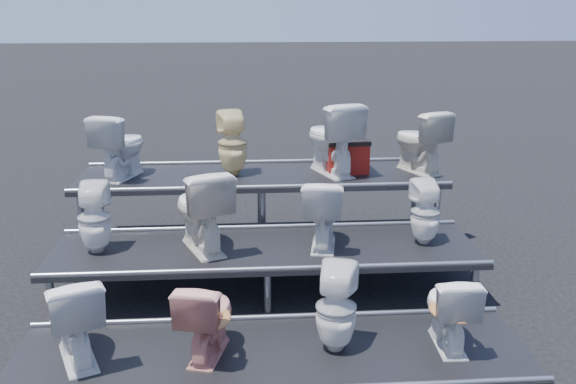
{
  "coord_description": "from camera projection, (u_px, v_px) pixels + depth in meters",
  "views": [
    {
      "loc": [
        -0.2,
        -5.95,
        2.82
      ],
      "look_at": [
        0.23,
        0.1,
        1.0
      ],
      "focal_mm": 40.0,
      "sensor_mm": 36.0,
      "label": 1
    }
  ],
  "objects": [
    {
      "name": "ground",
      "position": [
        266.0,
        289.0,
        6.5
      ],
      "size": [
        80.0,
        80.0,
        0.0
      ],
      "primitive_type": "plane",
      "color": "black",
      "rests_on": "ground"
    },
    {
      "name": "tier_front",
      "position": [
        272.0,
        354.0,
        5.25
      ],
      "size": [
        4.2,
        1.2,
        0.06
      ],
      "primitive_type": "cube",
      "color": "black",
      "rests_on": "ground"
    },
    {
      "name": "tier_mid",
      "position": [
        266.0,
        269.0,
        6.44
      ],
      "size": [
        4.2,
        1.2,
        0.46
      ],
      "primitive_type": "cube",
      "color": "black",
      "rests_on": "ground"
    },
    {
      "name": "tier_back",
      "position": [
        261.0,
        209.0,
        7.62
      ],
      "size": [
        4.2,
        1.2,
        0.86
      ],
      "primitive_type": "cube",
      "color": "black",
      "rests_on": "ground"
    },
    {
      "name": "toilet_0",
      "position": [
        73.0,
        317.0,
        5.03
      ],
      "size": [
        0.66,
        0.83,
        0.74
      ],
      "primitive_type": "imported",
      "rotation": [
        0.0,
        0.0,
        3.53
      ],
      "color": "white",
      "rests_on": "tier_front"
    },
    {
      "name": "toilet_1",
      "position": [
        207.0,
        317.0,
        5.11
      ],
      "size": [
        0.53,
        0.73,
        0.67
      ],
      "primitive_type": "imported",
      "rotation": [
        0.0,
        0.0,
        2.89
      ],
      "color": "#E09080",
      "rests_on": "tier_front"
    },
    {
      "name": "toilet_2",
      "position": [
        336.0,
        308.0,
        5.18
      ],
      "size": [
        0.42,
        0.42,
        0.74
      ],
      "primitive_type": "imported",
      "rotation": [
        0.0,
        0.0,
        2.83
      ],
      "color": "white",
      "rests_on": "tier_front"
    },
    {
      "name": "toilet_3",
      "position": [
        449.0,
        309.0,
        5.25
      ],
      "size": [
        0.39,
        0.66,
        0.66
      ],
      "primitive_type": "imported",
      "rotation": [
        0.0,
        0.0,
        3.11
      ],
      "color": "white",
      "rests_on": "tier_front"
    },
    {
      "name": "toilet_4",
      "position": [
        94.0,
        218.0,
        6.16
      ],
      "size": [
        0.32,
        0.33,
        0.69
      ],
      "primitive_type": "imported",
      "rotation": [
        0.0,
        0.0,
        3.17
      ],
      "color": "white",
      "rests_on": "tier_mid"
    },
    {
      "name": "toilet_5",
      "position": [
        201.0,
        209.0,
        6.21
      ],
      "size": [
        0.72,
        0.92,
        0.83
      ],
      "primitive_type": "imported",
      "rotation": [
        0.0,
        0.0,
        3.51
      ],
      "color": "beige",
      "rests_on": "tier_mid"
    },
    {
      "name": "toilet_6",
      "position": [
        323.0,
        212.0,
        6.31
      ],
      "size": [
        0.51,
        0.75,
        0.71
      ],
      "primitive_type": "imported",
      "rotation": [
        0.0,
        0.0,
        2.97
      ],
      "color": "white",
      "rests_on": "tier_mid"
    },
    {
      "name": "toilet_7",
      "position": [
        425.0,
        212.0,
        6.39
      ],
      "size": [
        0.31,
        0.32,
        0.65
      ],
      "primitive_type": "imported",
      "rotation": [
        0.0,
        0.0,
        3.21
      ],
      "color": "white",
      "rests_on": "tier_mid"
    },
    {
      "name": "toilet_8",
      "position": [
        120.0,
        145.0,
        7.28
      ],
      "size": [
        0.65,
        0.83,
        0.74
      ],
      "primitive_type": "imported",
      "rotation": [
        0.0,
        0.0,
        2.78
      ],
      "color": "white",
      "rests_on": "tier_back"
    },
    {
      "name": "toilet_9",
      "position": [
        233.0,
        143.0,
        7.37
      ],
      "size": [
        0.4,
        0.41,
        0.75
      ],
      "primitive_type": "imported",
      "rotation": [
        0.0,
        0.0,
        3.35
      ],
      "color": "beige",
      "rests_on": "tier_back"
    },
    {
      "name": "toilet_10",
      "position": [
        332.0,
        138.0,
        7.43
      ],
      "size": [
        0.72,
        0.95,
        0.85
      ],
      "primitive_type": "imported",
      "rotation": [
        0.0,
        0.0,
        3.48
      ],
      "color": "white",
      "rests_on": "tier_back"
    },
    {
      "name": "toilet_11",
      "position": [
        419.0,
        141.0,
        7.52
      ],
      "size": [
        0.67,
        0.83,
        0.74
      ],
      "primitive_type": "imported",
      "rotation": [
        0.0,
        0.0,
        3.55
      ],
      "color": "beige",
      "rests_on": "tier_back"
    },
    {
      "name": "red_crate",
      "position": [
        346.0,
        157.0,
        7.58
      ],
      "size": [
        0.51,
        0.42,
        0.34
      ],
      "primitive_type": "cube",
      "rotation": [
        0.0,
        0.0,
        0.08
      ],
      "color": "maroon",
      "rests_on": "tier_back"
    }
  ]
}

